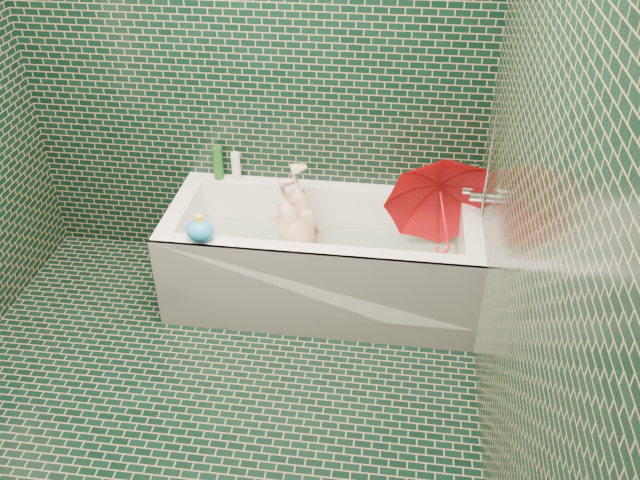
# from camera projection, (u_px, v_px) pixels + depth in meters

# --- Properties ---
(floor) EXTENTS (2.80, 2.80, 0.00)m
(floor) POSITION_uv_depth(u_px,v_px,m) (199.00, 423.00, 3.17)
(floor) COLOR black
(floor) RESTS_ON ground
(wall_back) EXTENTS (2.80, 0.00, 2.80)m
(wall_back) POSITION_uv_depth(u_px,v_px,m) (249.00, 61.00, 3.61)
(wall_back) COLOR black
(wall_back) RESTS_ON floor
(wall_right) EXTENTS (0.00, 2.80, 2.80)m
(wall_right) POSITION_uv_depth(u_px,v_px,m) (529.00, 217.00, 2.32)
(wall_right) COLOR black
(wall_right) RESTS_ON floor
(bathtub) EXTENTS (1.70, 0.75, 0.55)m
(bathtub) POSITION_uv_depth(u_px,v_px,m) (322.00, 267.00, 3.83)
(bathtub) COLOR white
(bathtub) RESTS_ON floor
(bath_mat) EXTENTS (1.35, 0.47, 0.01)m
(bath_mat) POSITION_uv_depth(u_px,v_px,m) (323.00, 273.00, 3.87)
(bath_mat) COLOR green
(bath_mat) RESTS_ON bathtub
(water) EXTENTS (1.48, 0.53, 0.00)m
(water) POSITION_uv_depth(u_px,v_px,m) (323.00, 253.00, 3.79)
(water) COLOR silver
(water) RESTS_ON bathtub
(faucet) EXTENTS (0.18, 0.19, 0.55)m
(faucet) POSITION_uv_depth(u_px,v_px,m) (482.00, 190.00, 3.43)
(faucet) COLOR silver
(faucet) RESTS_ON wall_right
(child) EXTENTS (1.03, 0.62, 0.36)m
(child) POSITION_uv_depth(u_px,v_px,m) (303.00, 248.00, 3.81)
(child) COLOR #E1AA8D
(child) RESTS_ON bathtub
(umbrella) EXTENTS (0.81, 0.70, 0.84)m
(umbrella) POSITION_uv_depth(u_px,v_px,m) (444.00, 215.00, 3.55)
(umbrella) COLOR red
(umbrella) RESTS_ON bathtub
(soap_bottle_a) EXTENTS (0.11, 0.11, 0.28)m
(soap_bottle_a) POSITION_uv_depth(u_px,v_px,m) (470.00, 198.00, 3.80)
(soap_bottle_a) COLOR white
(soap_bottle_a) RESTS_ON bathtub
(soap_bottle_b) EXTENTS (0.09, 0.09, 0.20)m
(soap_bottle_b) POSITION_uv_depth(u_px,v_px,m) (470.00, 198.00, 3.80)
(soap_bottle_b) COLOR #501D70
(soap_bottle_b) RESTS_ON bathtub
(soap_bottle_c) EXTENTS (0.16, 0.16, 0.17)m
(soap_bottle_c) POSITION_uv_depth(u_px,v_px,m) (456.00, 197.00, 3.81)
(soap_bottle_c) COLOR #154B17
(soap_bottle_c) RESTS_ON bathtub
(bottle_right_tall) EXTENTS (0.07, 0.07, 0.19)m
(bottle_right_tall) POSITION_uv_depth(u_px,v_px,m) (436.00, 180.00, 3.77)
(bottle_right_tall) COLOR #154B17
(bottle_right_tall) RESTS_ON bathtub
(bottle_right_pump) EXTENTS (0.05, 0.05, 0.20)m
(bottle_right_pump) POSITION_uv_depth(u_px,v_px,m) (472.00, 181.00, 3.76)
(bottle_right_pump) COLOR silver
(bottle_right_pump) RESTS_ON bathtub
(bottle_left_tall) EXTENTS (0.08, 0.08, 0.20)m
(bottle_left_tall) POSITION_uv_depth(u_px,v_px,m) (218.00, 163.00, 3.94)
(bottle_left_tall) COLOR #154B17
(bottle_left_tall) RESTS_ON bathtub
(bottle_left_short) EXTENTS (0.06, 0.06, 0.17)m
(bottle_left_short) POSITION_uv_depth(u_px,v_px,m) (236.00, 167.00, 3.93)
(bottle_left_short) COLOR white
(bottle_left_short) RESTS_ON bathtub
(rubber_duck) EXTENTS (0.13, 0.09, 0.10)m
(rubber_duck) POSITION_uv_depth(u_px,v_px,m) (419.00, 184.00, 3.85)
(rubber_duck) COLOR yellow
(rubber_duck) RESTS_ON bathtub
(bath_toy) EXTENTS (0.15, 0.12, 0.14)m
(bath_toy) POSITION_uv_depth(u_px,v_px,m) (200.00, 230.00, 3.41)
(bath_toy) COLOR #1B8DF8
(bath_toy) RESTS_ON bathtub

